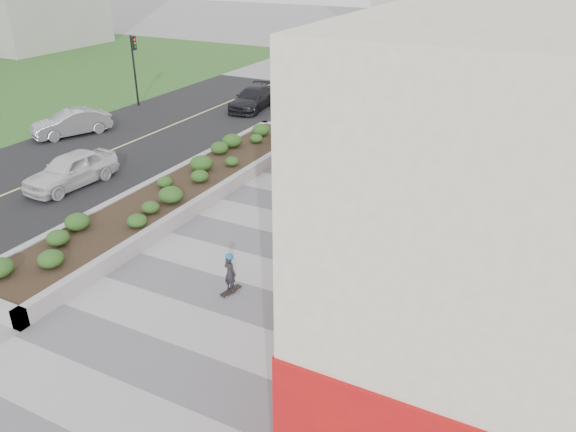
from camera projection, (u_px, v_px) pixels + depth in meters
name	position (u px, v px, depth m)	size (l,w,h in m)	color
ground	(194.00, 334.00, 14.37)	(160.00, 160.00, 0.00)	gray
walkway	(254.00, 278.00, 16.77)	(8.00, 36.00, 0.01)	#A8A8AD
building	(550.00, 128.00, 16.94)	(6.04, 24.08, 8.00)	beige
planter	(184.00, 186.00, 22.05)	(3.00, 18.00, 0.90)	#9E9EA0
street	(66.00, 169.00, 24.92)	(10.00, 40.00, 0.00)	black
traffic_signal_near	(273.00, 73.00, 30.14)	(0.33, 0.28, 4.20)	black
traffic_signal_far	(134.00, 60.00, 33.54)	(0.33, 0.28, 4.20)	black
manhole_cover	(268.00, 282.00, 16.56)	(0.44, 0.44, 0.01)	#595654
skateboarder	(230.00, 273.00, 15.78)	(0.47, 0.75, 1.29)	beige
car_white	(71.00, 170.00, 22.90)	(1.64, 4.06, 1.38)	white
car_silver	(71.00, 123.00, 29.07)	(1.38, 3.95, 1.30)	#ADAFB5
car_dark	(253.00, 98.00, 33.79)	(1.77, 4.36, 1.27)	black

